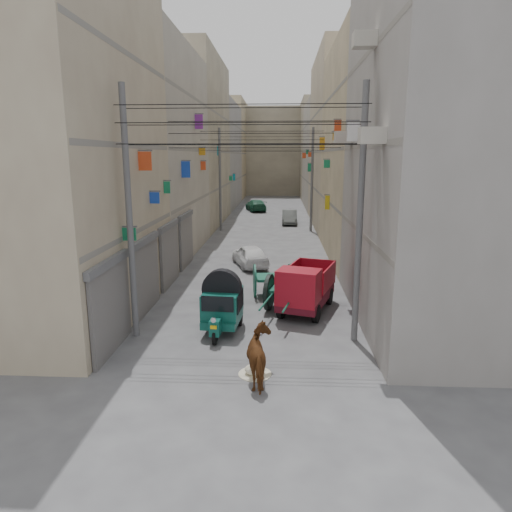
# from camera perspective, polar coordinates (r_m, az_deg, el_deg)

# --- Properties ---
(ground) EXTENTS (140.00, 140.00, 0.00)m
(ground) POSITION_cam_1_polar(r_m,az_deg,el_deg) (10.03, -4.49, -23.35)
(ground) COLOR #474749
(ground) RESTS_ON ground
(building_row_left) EXTENTS (8.00, 62.00, 14.00)m
(building_row_left) POSITION_cam_1_polar(r_m,az_deg,el_deg) (43.17, -9.44, 13.03)
(building_row_left) COLOR tan
(building_row_left) RESTS_ON ground
(building_row_right) EXTENTS (8.00, 62.00, 14.00)m
(building_row_right) POSITION_cam_1_polar(r_m,az_deg,el_deg) (42.75, 12.58, 12.91)
(building_row_right) COLOR gray
(building_row_right) RESTS_ON ground
(end_cap_building) EXTENTS (22.00, 10.00, 13.00)m
(end_cap_building) POSITION_cam_1_polar(r_m,az_deg,el_deg) (74.08, 2.20, 12.88)
(end_cap_building) COLOR tan
(end_cap_building) RESTS_ON ground
(shutters_left) EXTENTS (0.18, 14.40, 2.88)m
(shutters_left) POSITION_cam_1_polar(r_m,az_deg,el_deg) (19.61, -12.02, -0.73)
(shutters_left) COLOR #4D4D52
(shutters_left) RESTS_ON ground
(signboards) EXTENTS (8.22, 40.52, 5.67)m
(signboards) POSITION_cam_1_polar(r_m,az_deg,el_deg) (29.84, 0.81, 7.73)
(signboards) COLOR #CF421B
(signboards) RESTS_ON ground
(ac_units) EXTENTS (0.70, 6.55, 3.35)m
(ac_units) POSITION_cam_1_polar(r_m,az_deg,el_deg) (16.01, 12.62, 17.77)
(ac_units) COLOR #B2AC9F
(ac_units) RESTS_ON ground
(utility_poles) EXTENTS (7.40, 22.20, 8.00)m
(utility_poles) POSITION_cam_1_polar(r_m,az_deg,el_deg) (25.16, 0.41, 8.16)
(utility_poles) COLOR #565659
(utility_poles) RESTS_ON ground
(overhead_cables) EXTENTS (7.40, 22.52, 1.12)m
(overhead_cables) POSITION_cam_1_polar(r_m,az_deg,el_deg) (22.51, 0.11, 14.71)
(overhead_cables) COLOR black
(overhead_cables) RESTS_ON ground
(auto_rickshaw) EXTENTS (1.46, 2.38, 1.64)m
(auto_rickshaw) POSITION_cam_1_polar(r_m,az_deg,el_deg) (15.55, -4.24, -5.96)
(auto_rickshaw) COLOR black
(auto_rickshaw) RESTS_ON ground
(tonga_cart) EXTENTS (1.82, 3.31, 1.41)m
(tonga_cart) POSITION_cam_1_polar(r_m,az_deg,el_deg) (17.53, 3.73, -4.61)
(tonga_cart) COLOR black
(tonga_cart) RESTS_ON ground
(mini_truck) EXTENTS (2.47, 3.68, 1.90)m
(mini_truck) POSITION_cam_1_polar(r_m,az_deg,el_deg) (17.23, 6.02, -4.35)
(mini_truck) COLOR black
(mini_truck) RESTS_ON ground
(second_cart) EXTENTS (1.74, 1.58, 1.40)m
(second_cart) POSITION_cam_1_polar(r_m,az_deg,el_deg) (19.35, 2.07, -2.92)
(second_cart) COLOR #12503B
(second_cart) RESTS_ON ground
(feed_sack) EXTENTS (0.57, 0.46, 0.28)m
(feed_sack) POSITION_cam_1_polar(r_m,az_deg,el_deg) (12.85, -0.13, -14.00)
(feed_sack) COLOR beige
(feed_sack) RESTS_ON ground
(horse) EXTENTS (1.11, 1.83, 1.45)m
(horse) POSITION_cam_1_polar(r_m,az_deg,el_deg) (12.20, 0.73, -12.47)
(horse) COLOR brown
(horse) RESTS_ON ground
(distant_car_white) EXTENTS (2.45, 3.75, 1.19)m
(distant_car_white) POSITION_cam_1_polar(r_m,az_deg,el_deg) (24.69, -0.77, 0.09)
(distant_car_white) COLOR white
(distant_car_white) RESTS_ON ground
(distant_car_grey) EXTENTS (1.31, 3.65, 1.20)m
(distant_car_grey) POSITION_cam_1_polar(r_m,az_deg,el_deg) (40.36, 4.21, 4.87)
(distant_car_grey) COLOR #4F5351
(distant_car_grey) RESTS_ON ground
(distant_car_green) EXTENTS (2.71, 4.56, 1.24)m
(distant_car_green) POSITION_cam_1_polar(r_m,az_deg,el_deg) (49.89, -0.02, 6.37)
(distant_car_green) COLOR #1F5B3F
(distant_car_green) RESTS_ON ground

